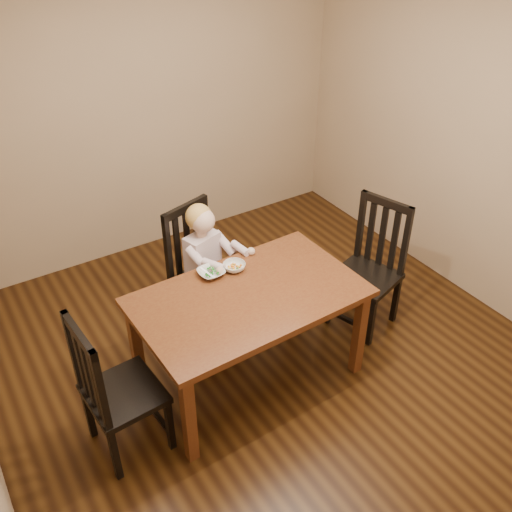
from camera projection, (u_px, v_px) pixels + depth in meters
room at (265, 205)px, 3.77m from camera, size 4.01×4.01×2.71m
dining_table at (249, 305)px, 3.95m from camera, size 1.58×0.98×0.78m
chair_child at (201, 272)px, 4.56m from camera, size 0.57×0.56×1.08m
chair_left at (115, 391)px, 3.53m from camera, size 0.48×0.50×1.08m
chair_right at (370, 268)px, 4.60m from camera, size 0.57×0.58×1.10m
toddler at (205, 258)px, 4.44m from camera, size 0.47×0.53×0.61m
bowl_peas at (211, 273)px, 4.07m from camera, size 0.19×0.19×0.05m
bowl_veg at (234, 267)px, 4.12m from camera, size 0.18×0.18×0.05m
fork at (208, 273)px, 4.02m from camera, size 0.07×0.12×0.05m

